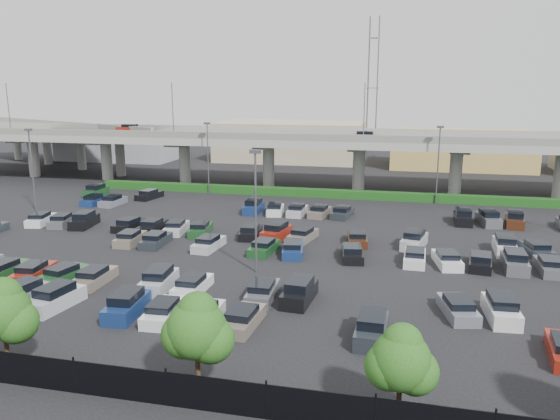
{
  "coord_description": "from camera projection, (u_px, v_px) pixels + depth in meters",
  "views": [
    {
      "loc": [
        11.73,
        -50.03,
        15.19
      ],
      "look_at": [
        -1.39,
        6.91,
        2.0
      ],
      "focal_mm": 35.0,
      "sensor_mm": 36.0,
      "label": 1
    }
  ],
  "objects": [
    {
      "name": "ground",
      "position": [
        278.0,
        246.0,
        53.47
      ],
      "size": [
        280.0,
        280.0,
        0.0
      ],
      "primitive_type": "plane",
      "color": "black"
    },
    {
      "name": "overpass",
      "position": [
        325.0,
        143.0,
        82.39
      ],
      "size": [
        150.0,
        13.0,
        15.8
      ],
      "color": "#999991",
      "rests_on": "ground"
    },
    {
      "name": "on_ramp",
      "position": [
        64.0,
        132.0,
        104.29
      ],
      "size": [
        50.93,
        30.13,
        8.8
      ],
      "color": "#999991",
      "rests_on": "ground"
    },
    {
      "name": "hedge",
      "position": [
        318.0,
        193.0,
        77.11
      ],
      "size": [
        66.0,
        1.6,
        1.1
      ],
      "primitive_type": "cube",
      "color": "#143F12",
      "rests_on": "ground"
    },
    {
      "name": "fence",
      "position": [
        147.0,
        386.0,
        26.67
      ],
      "size": [
        70.0,
        0.1,
        2.0
      ],
      "color": "black",
      "rests_on": "ground"
    },
    {
      "name": "tree_row",
      "position": [
        171.0,
        325.0,
        27.32
      ],
      "size": [
        65.07,
        3.66,
        5.94
      ],
      "color": "#332316",
      "rests_on": "ground"
    },
    {
      "name": "parked_cars",
      "position": [
        260.0,
        252.0,
        49.48
      ],
      "size": [
        63.08,
        41.66,
        1.67
      ],
      "color": "white",
      "rests_on": "ground"
    },
    {
      "name": "light_poles",
      "position": [
        243.0,
        178.0,
        54.9
      ],
      "size": [
        66.9,
        48.38,
        10.3
      ],
      "color": "#525257",
      "rests_on": "ground"
    },
    {
      "name": "distant_buildings",
      "position": [
        409.0,
        146.0,
        108.69
      ],
      "size": [
        138.0,
        24.0,
        9.0
      ],
      "color": "gray",
      "rests_on": "ground"
    },
    {
      "name": "comm_tower",
      "position": [
        373.0,
        85.0,
        119.49
      ],
      "size": [
        2.4,
        2.4,
        30.0
      ],
      "color": "#525257",
      "rests_on": "ground"
    }
  ]
}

